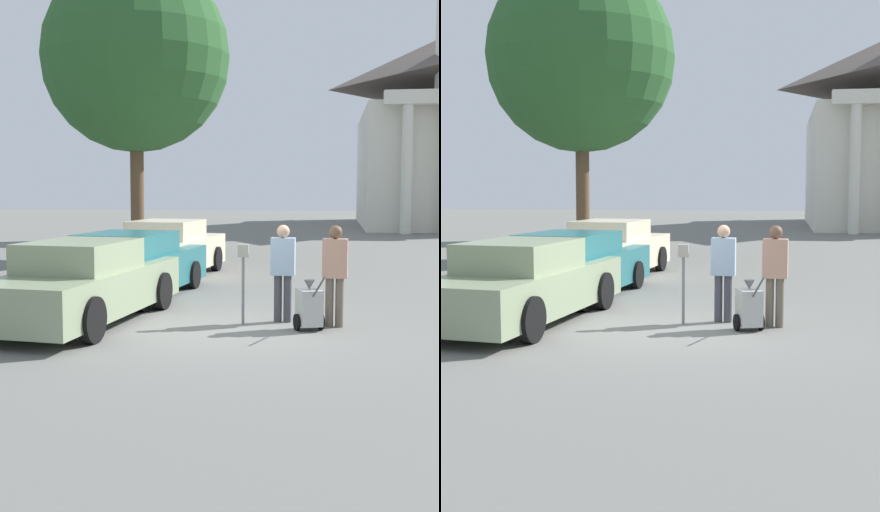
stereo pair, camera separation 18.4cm
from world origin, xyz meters
TOP-DOWN VIEW (x-y plane):
  - ground_plane at (0.00, 0.00)m, footprint 120.00×120.00m
  - parked_car_sage at (-2.62, 0.23)m, footprint 2.32×5.22m
  - parked_car_teal at (-2.62, 3.10)m, footprint 2.43×5.44m
  - parked_car_cream at (-2.62, 6.78)m, footprint 2.37×5.04m
  - parking_meter at (0.15, 0.47)m, footprint 0.18×0.09m
  - person_worker at (0.82, 0.80)m, footprint 0.43×0.24m
  - person_supervisor at (1.72, 0.50)m, footprint 0.43×0.25m
  - equipment_cart at (1.30, 0.14)m, footprint 0.54×0.99m
  - shade_tree at (-4.60, 10.89)m, footprint 6.04×6.04m

SIDE VIEW (x-z plane):
  - ground_plane at x=0.00m, z-range 0.00..0.00m
  - equipment_cart at x=1.30m, z-range -0.11..0.89m
  - parked_car_teal at x=-2.62m, z-range -0.04..1.37m
  - parked_car_sage at x=-2.62m, z-range -0.04..1.41m
  - parked_car_cream at x=-2.62m, z-range -0.05..1.45m
  - parking_meter at x=0.15m, z-range 0.27..1.67m
  - person_worker at x=0.82m, z-range 0.12..1.84m
  - person_supervisor at x=1.72m, z-range 0.12..1.86m
  - shade_tree at x=-4.60m, z-range 1.72..11.24m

